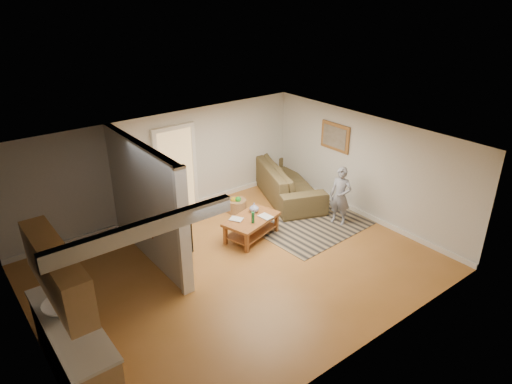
% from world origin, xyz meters
% --- Properties ---
extents(ground, '(7.50, 7.50, 0.00)m').
position_xyz_m(ground, '(0.00, 0.00, 0.00)').
color(ground, '#9C6227').
rests_on(ground, ground).
extents(room_shell, '(7.54, 6.02, 2.52)m').
position_xyz_m(room_shell, '(-1.07, 0.43, 1.46)').
color(room_shell, beige).
rests_on(room_shell, ground).
extents(area_rug, '(2.83, 2.14, 0.01)m').
position_xyz_m(area_rug, '(2.49, 0.39, 0.01)').
color(area_rug, black).
rests_on(area_rug, ground).
extents(sofa, '(2.19, 3.21, 0.87)m').
position_xyz_m(sofa, '(3.03, 2.00, 0.00)').
color(sofa, '#463823').
rests_on(sofa, ground).
extents(coffee_table, '(1.41, 1.05, 0.75)m').
position_xyz_m(coffee_table, '(0.95, 0.78, 0.39)').
color(coffee_table, brown).
rests_on(coffee_table, ground).
extents(tv_console, '(0.70, 1.15, 0.93)m').
position_xyz_m(tv_console, '(-0.94, 1.51, 0.62)').
color(tv_console, brown).
rests_on(tv_console, ground).
extents(speaker_left, '(0.10, 0.10, 0.98)m').
position_xyz_m(speaker_left, '(-0.46, 1.09, 0.49)').
color(speaker_left, black).
rests_on(speaker_left, ground).
extents(speaker_right, '(0.12, 0.12, 0.94)m').
position_xyz_m(speaker_right, '(-0.18, 2.06, 0.47)').
color(speaker_right, black).
rests_on(speaker_right, ground).
extents(toy_basket, '(0.48, 0.48, 0.43)m').
position_xyz_m(toy_basket, '(1.41, 2.01, 0.18)').
color(toy_basket, olive).
rests_on(toy_basket, ground).
extents(child, '(0.48, 0.59, 1.41)m').
position_xyz_m(child, '(2.98, 0.04, 0.00)').
color(child, gray).
rests_on(child, ground).
extents(toddler, '(0.48, 0.42, 0.83)m').
position_xyz_m(toddler, '(-0.60, 2.70, 0.00)').
color(toddler, '#1E2240').
rests_on(toddler, ground).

